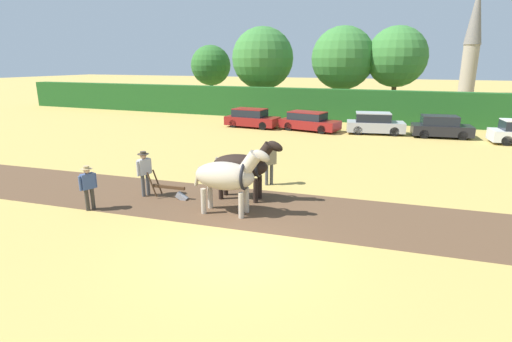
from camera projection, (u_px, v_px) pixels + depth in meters
ground_plane at (237, 250)px, 11.13m from camera, size 240.00×240.00×0.00m
plowed_furrow_strip at (115, 192)px, 16.09m from camera, size 34.19×6.60×0.01m
hedgerow at (363, 106)px, 34.21m from camera, size 74.83×1.32×2.77m
tree_far_left at (211, 66)px, 44.51m from camera, size 4.41×4.41×6.87m
tree_left at (263, 58)px, 40.20m from camera, size 6.18×6.18×8.48m
tree_center_left at (343, 58)px, 37.56m from camera, size 5.88×5.88×8.33m
tree_center at (397, 57)px, 36.46m from camera, size 5.48×5.48×8.24m
church_spire at (473, 36)px, 62.97m from camera, size 2.62×2.62×17.03m
draft_horse_lead_left at (228, 176)px, 13.51m from camera, size 2.81×1.18×2.41m
draft_horse_lead_right at (243, 166)px, 14.94m from camera, size 2.87×1.07×2.41m
plow at (172, 191)px, 15.26m from camera, size 1.60×0.49×1.13m
farmer_at_plow at (144, 170)px, 15.40m from camera, size 0.45×0.66×1.77m
farmer_beside_team at (269, 160)px, 16.78m from camera, size 0.51×0.53×1.81m
farmer_onlooker_left at (88, 185)px, 13.95m from camera, size 0.40×0.60×1.61m
parked_car_far_left at (252, 118)px, 31.76m from camera, size 4.30×2.05×1.48m
parked_car_left at (309, 122)px, 30.20m from camera, size 4.70×2.65×1.43m
parked_car_center_left at (375, 124)px, 28.88m from camera, size 4.26×2.43×1.54m
parked_car_center at (441, 127)px, 27.54m from camera, size 4.05×2.25×1.50m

